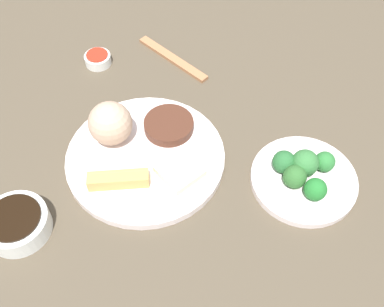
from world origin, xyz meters
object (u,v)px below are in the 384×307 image
at_px(broccoli_plate, 303,180).
at_px(chopsticks_pair, 173,59).
at_px(main_plate, 146,158).
at_px(sauce_ramekin_sweet_and_sour, 98,59).
at_px(soy_sauce_bowl, 17,224).

relative_size(broccoli_plate, chopsticks_pair, 0.96).
bearing_deg(broccoli_plate, chopsticks_pair, -20.19).
distance_m(main_plate, broccoli_plate, 0.29).
relative_size(broccoli_plate, sauce_ramekin_sweet_and_sour, 3.30).
bearing_deg(soy_sauce_bowl, main_plate, -111.28).
height_order(soy_sauce_bowl, sauce_ramekin_sweet_and_sour, soy_sauce_bowl).
bearing_deg(main_plate, broccoli_plate, -156.40).
bearing_deg(chopsticks_pair, sauce_ramekin_sweet_and_sour, 37.05).
height_order(main_plate, broccoli_plate, main_plate).
distance_m(main_plate, chopsticks_pair, 0.29).
distance_m(broccoli_plate, sauce_ramekin_sweet_and_sour, 0.52).
bearing_deg(sauce_ramekin_sweet_and_sour, main_plate, 147.77).
height_order(broccoli_plate, soy_sauce_bowl, soy_sauce_bowl).
xyz_separation_m(main_plate, sauce_ramekin_sweet_and_sour, (0.25, -0.16, 0.00)).
relative_size(broccoli_plate, soy_sauce_bowl, 1.76).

